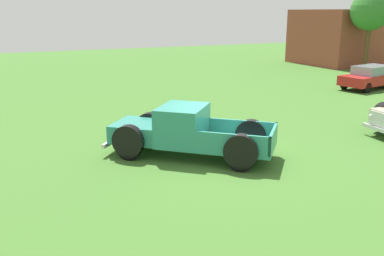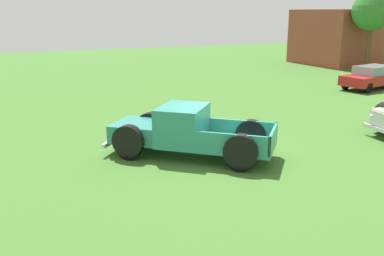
% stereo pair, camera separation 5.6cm
% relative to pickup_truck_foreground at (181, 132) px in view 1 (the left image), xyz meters
% --- Properties ---
extents(ground_plane, '(80.00, 80.00, 0.00)m').
position_rel_pickup_truck_foreground_xyz_m(ground_plane, '(0.85, 1.23, -0.74)').
color(ground_plane, '#3D6B28').
extents(pickup_truck_foreground, '(4.76, 4.96, 1.56)m').
position_rel_pickup_truck_foreground_xyz_m(pickup_truck_foreground, '(0.00, 0.00, 0.00)').
color(pickup_truck_foreground, '#2D8475').
rests_on(pickup_truck_foreground, ground_plane).
extents(sedan_distant_a, '(2.27, 4.18, 1.33)m').
position_rel_pickup_truck_foreground_xyz_m(sedan_distant_a, '(-6.10, 14.80, -0.05)').
color(sedan_distant_a, '#B21E1E').
rests_on(sedan_distant_a, ground_plane).
extents(oak_tree_east, '(2.86, 2.86, 5.81)m').
position_rel_pickup_truck_foreground_xyz_m(oak_tree_east, '(-11.91, 20.62, 3.58)').
color(oak_tree_east, brown).
rests_on(oak_tree_east, ground_plane).
extents(brick_pavilion, '(6.44, 5.60, 4.47)m').
position_rel_pickup_truck_foreground_xyz_m(brick_pavilion, '(-16.29, 21.86, 1.49)').
color(brick_pavilion, brown).
rests_on(brick_pavilion, ground_plane).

